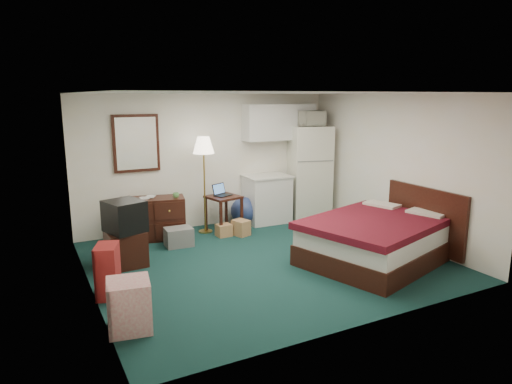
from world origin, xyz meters
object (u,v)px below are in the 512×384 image
dresser (153,219)px  kitchen_counter (267,199)px  desk (224,214)px  bed (375,241)px  fridge (309,172)px  floor_lamp (204,185)px  suitcase (108,271)px  tv_stand (126,248)px

dresser → kitchen_counter: kitchen_counter is taller
desk → bed: 2.85m
desk → bed: bearing=-73.9°
dresser → fridge: bearing=13.6°
dresser → floor_lamp: bearing=11.5°
kitchen_counter → fridge: (0.96, -0.03, 0.48)m
fridge → dresser: bearing=-164.9°
floor_lamp → dresser: bearing=178.6°
desk → suitcase: (-2.39, -1.89, -0.00)m
kitchen_counter → fridge: bearing=-0.2°
fridge → bed: 2.81m
fridge → bed: size_ratio=0.92×
dresser → kitchen_counter: size_ratio=1.19×
bed → kitchen_counter: bearing=80.8°
kitchen_counter → bed: 2.74m
desk → dresser: bearing=159.5°
tv_stand → suitcase: suitcase is taller
kitchen_counter → fridge: fridge is taller
dresser → bed: dresser is taller
floor_lamp → bed: 3.17m
floor_lamp → fridge: (2.30, 0.06, 0.06)m
floor_lamp → tv_stand: floor_lamp is taller
suitcase → floor_lamp: bearing=64.2°
dresser → desk: size_ratio=1.60×
desk → floor_lamp: bearing=142.9°
desk → suitcase: bearing=-154.9°
desk → tv_stand: (-1.96, -0.88, -0.08)m
kitchen_counter → tv_stand: bearing=-157.9°
floor_lamp → tv_stand: (-1.65, -1.02, -0.61)m
bed → suitcase: size_ratio=3.08×
dresser → fridge: (3.25, 0.04, 0.57)m
kitchen_counter → bed: (0.37, -2.71, -0.12)m
kitchen_counter → bed: bearing=-80.7°
kitchen_counter → desk: bearing=-165.8°
dresser → bed: bearing=-31.9°
floor_lamp → suitcase: floor_lamp is taller
floor_lamp → tv_stand: 2.03m
kitchen_counter → bed: kitchen_counter is taller
bed → suitcase: bearing=154.1°
bed → suitcase: 3.83m
floor_lamp → kitchen_counter: 1.41m
kitchen_counter → dresser: bearing=-176.7°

